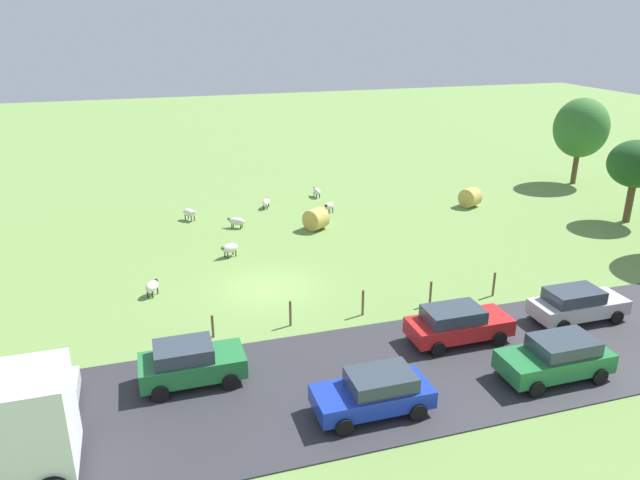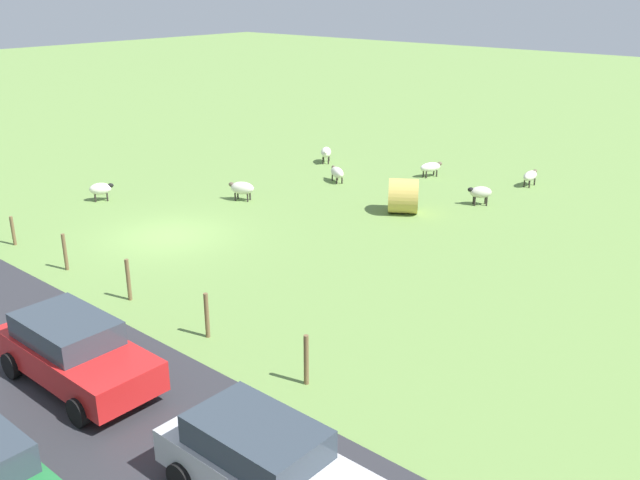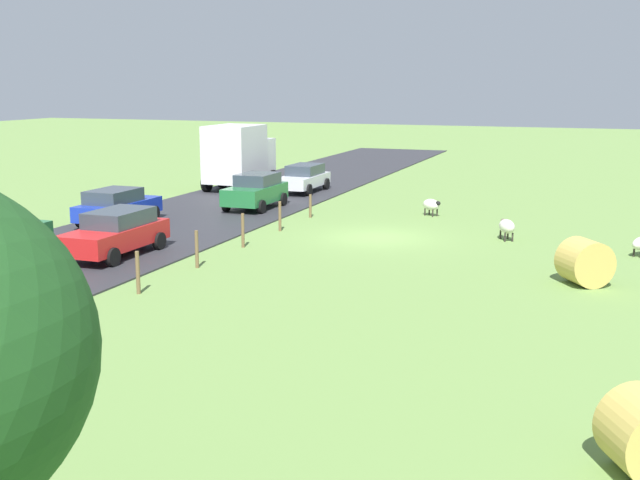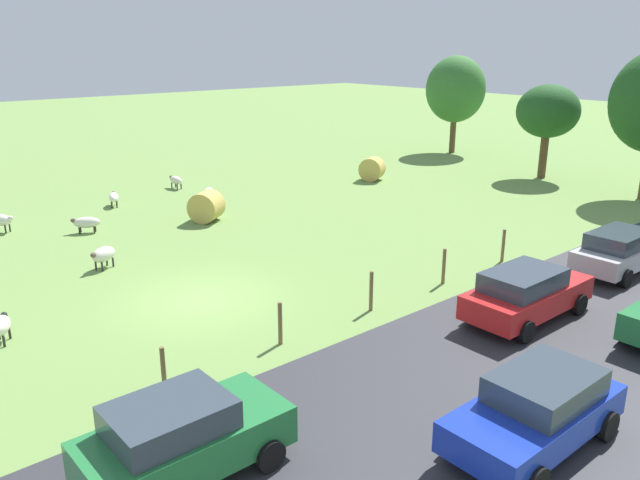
% 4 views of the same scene
% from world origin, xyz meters
% --- Properties ---
extents(ground_plane, '(160.00, 160.00, 0.00)m').
position_xyz_m(ground_plane, '(0.00, 0.00, 0.00)').
color(ground_plane, '#6B8E47').
extents(sheep_0, '(0.94, 1.19, 0.83)m').
position_xyz_m(sheep_0, '(-4.89, -1.23, 0.55)').
color(sheep_0, silver).
rests_on(sheep_0, ground_plane).
extents(sheep_1, '(0.97, 1.02, 0.81)m').
position_xyz_m(sheep_1, '(-11.04, 6.89, 0.55)').
color(sheep_1, beige).
rests_on(sheep_1, ground_plane).
extents(sheep_2, '(1.19, 1.08, 0.82)m').
position_xyz_m(sheep_2, '(-12.36, -2.81, 0.55)').
color(sheep_2, silver).
rests_on(sheep_2, ground_plane).
extents(sheep_3, '(1.21, 0.50, 0.72)m').
position_xyz_m(sheep_3, '(-15.18, 7.21, 0.49)').
color(sheep_3, silver).
rests_on(sheep_3, ground_plane).
extents(sheep_4, '(1.00, 1.23, 0.72)m').
position_xyz_m(sheep_4, '(-9.84, 0.01, 0.47)').
color(sheep_4, silver).
rests_on(sheep_4, ground_plane).
extents(sheep_5, '(1.05, 0.92, 0.79)m').
position_xyz_m(sheep_5, '(-0.88, -5.82, 0.52)').
color(sheep_5, silver).
rests_on(sheep_5, ground_plane).
extents(sheep_6, '(1.24, 0.86, 0.71)m').
position_xyz_m(sheep_6, '(-13.56, 2.84, 0.48)').
color(sheep_6, white).
rests_on(sheep_6, ground_plane).
extents(hay_bale_0, '(1.84, 1.78, 1.42)m').
position_xyz_m(hay_bale_0, '(-8.04, 5.00, 0.71)').
color(hay_bale_0, tan).
rests_on(hay_bale_0, ground_plane).
extents(fence_post_0, '(0.12, 0.12, 1.07)m').
position_xyz_m(fence_post_0, '(4.22, -3.45, 0.54)').
color(fence_post_0, brown).
rests_on(fence_post_0, ground_plane).
extents(fence_post_1, '(0.12, 0.12, 1.25)m').
position_xyz_m(fence_post_1, '(4.22, 0.08, 0.62)').
color(fence_post_1, brown).
rests_on(fence_post_1, ground_plane).
extents(fence_post_2, '(0.12, 0.12, 1.30)m').
position_xyz_m(fence_post_2, '(4.22, 3.61, 0.65)').
color(fence_post_2, brown).
rests_on(fence_post_2, ground_plane).
extents(fence_post_3, '(0.12, 0.12, 1.27)m').
position_xyz_m(fence_post_3, '(4.22, 7.15, 0.64)').
color(fence_post_3, brown).
rests_on(fence_post_3, ground_plane).
extents(fence_post_4, '(0.12, 0.12, 1.28)m').
position_xyz_m(fence_post_4, '(4.22, 10.68, 0.64)').
color(fence_post_4, brown).
rests_on(fence_post_4, ground_plane).
extents(car_4, '(2.03, 4.49, 1.60)m').
position_xyz_m(car_4, '(7.74, 6.63, 0.89)').
color(car_4, red).
rests_on(car_4, road_strip).
extents(car_6, '(1.96, 4.47, 1.56)m').
position_xyz_m(car_6, '(7.68, 12.85, 0.87)').
color(car_6, '#B7B7BC').
rests_on(car_6, road_strip).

